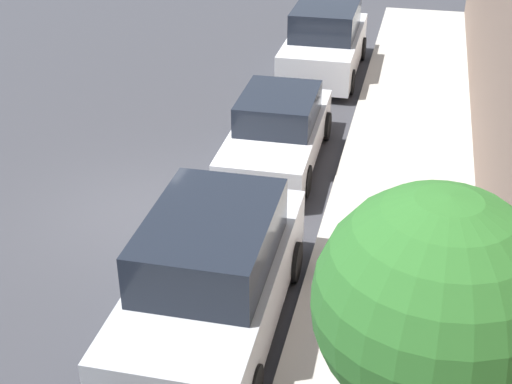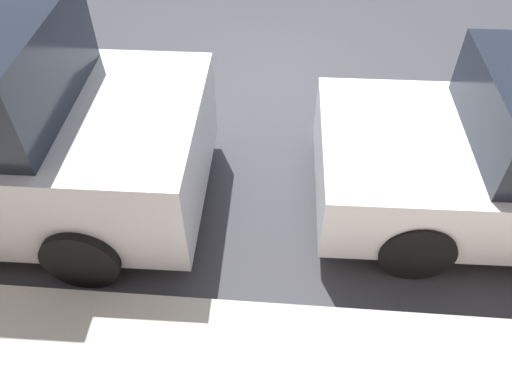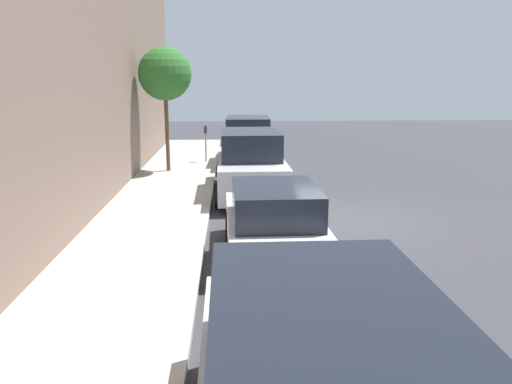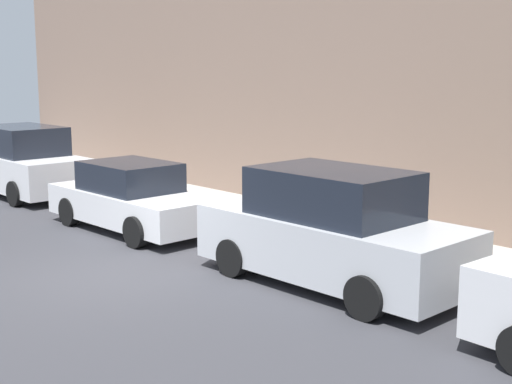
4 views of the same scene
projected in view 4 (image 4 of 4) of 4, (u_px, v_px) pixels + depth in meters
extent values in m
plane|color=#38383D|center=(119.00, 274.00, 12.73)|extent=(60.00, 60.00, 0.00)
cube|color=#B2ADA3|center=(308.00, 228.00, 15.99)|extent=(2.83, 32.00, 0.15)
cube|color=#B7BABF|center=(332.00, 244.00, 12.02)|extent=(2.03, 4.83, 0.96)
cube|color=black|center=(333.00, 193.00, 11.86)|extent=(1.76, 2.63, 0.80)
cylinder|color=black|center=(233.00, 258.00, 12.54)|extent=(0.22, 0.68, 0.68)
cylinder|color=black|center=(306.00, 240.00, 13.78)|extent=(0.22, 0.68, 0.68)
cylinder|color=black|center=(366.00, 298.00, 10.38)|extent=(0.22, 0.68, 0.68)
cylinder|color=black|center=(438.00, 273.00, 11.62)|extent=(0.22, 0.68, 0.68)
cube|color=silver|center=(133.00, 206.00, 16.05)|extent=(1.89, 4.53, 0.68)
cube|color=black|center=(130.00, 176.00, 16.01)|extent=(1.62, 2.13, 0.64)
cylinder|color=black|center=(69.00, 212.00, 16.54)|extent=(0.22, 0.66, 0.66)
cylinder|color=black|center=(132.00, 202.00, 17.67)|extent=(0.22, 0.66, 0.66)
cylinder|color=black|center=(136.00, 232.00, 14.51)|extent=(0.22, 0.66, 0.66)
cylinder|color=black|center=(201.00, 220.00, 15.64)|extent=(0.22, 0.66, 0.66)
cube|color=silver|center=(23.00, 171.00, 20.41)|extent=(2.00, 4.82, 0.96)
cube|color=black|center=(22.00, 140.00, 20.26)|extent=(1.75, 2.62, 0.80)
cylinder|color=black|center=(32.00, 174.00, 22.17)|extent=(0.22, 0.68, 0.68)
cylinder|color=black|center=(15.00, 194.00, 18.77)|extent=(0.22, 0.68, 0.68)
cylinder|color=black|center=(79.00, 186.00, 20.01)|extent=(0.22, 0.68, 0.68)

